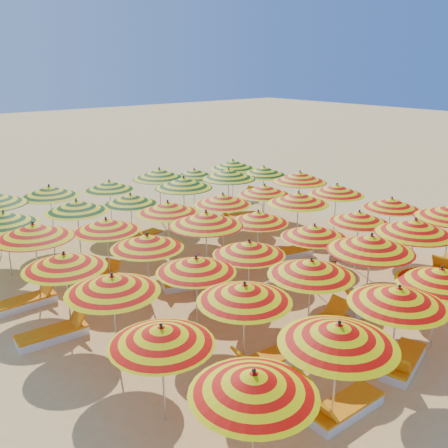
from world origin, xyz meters
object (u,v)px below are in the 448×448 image
Objects in this scene: umbrella_25 at (106,225)px; umbrella_37 at (49,191)px; umbrella_20 at (206,219)px; umbrella_27 at (223,199)px; umbrella_41 at (233,164)px; lounger_13 at (141,237)px; umbrella_26 at (168,207)px; lounger_2 at (403,362)px; umbrella_33 at (184,183)px; beachgoer_a at (197,276)px; umbrella_10 at (415,227)px; umbrella_1 at (338,334)px; umbrella_12 at (112,284)px; lounger_4 at (267,361)px; umbrella_14 at (249,248)px; umbrella_21 at (258,217)px; umbrella_7 at (244,293)px; umbrella_39 at (159,174)px; umbrella_3 at (441,276)px; umbrella_35 at (264,171)px; lounger_6 at (373,305)px; umbrella_38 at (109,185)px; umbrella_23 at (337,190)px; lounger_10 at (290,252)px; lounger_11 at (26,301)px; umbrella_29 at (300,177)px; umbrella_15 at (314,231)px; lounger_8 at (54,333)px; lounger_7 at (447,265)px; umbrella_16 at (359,217)px; umbrella_8 at (311,268)px; beachgoer_b at (337,257)px; lounger_5 at (320,325)px; lounger_15 at (244,200)px; umbrella_28 at (264,190)px; umbrella_24 at (33,231)px; umbrella_18 at (64,261)px; umbrella_17 at (391,203)px; lounger_1 at (344,408)px; umbrella_0 at (254,383)px; umbrella_30 at (4,218)px; umbrella_34 at (228,174)px; umbrella_2 at (399,296)px; umbrella_31 at (77,206)px; umbrella_6 at (161,335)px; lounger_12 at (98,284)px; lounger_14 at (238,217)px; umbrella_9 at (371,243)px.

umbrella_25 is 0.92× the size of umbrella_37.
umbrella_20 is 1.34× the size of umbrella_27.
lounger_13 is (-6.06, -1.72, -1.82)m from umbrella_41.
umbrella_26 reaches higher than lounger_2.
umbrella_33 is 5.90m from beachgoer_a.
beachgoer_a is (-4.97, 3.78, -1.43)m from umbrella_10.
umbrella_12 is at bearing 114.42° from umbrella_1.
lounger_4 is at bearing -86.99° from umbrella_37.
umbrella_21 is (2.12, 1.91, -0.01)m from umbrella_14.
umbrella_33 reaches higher than umbrella_7.
umbrella_39 is at bearing -114.03° from lounger_2.
umbrella_35 reaches higher than umbrella_3.
umbrella_38 is at bearing -62.17° from lounger_6.
umbrella_3 is 6.51m from beachgoer_a.
umbrella_23 is 1.19× the size of umbrella_25.
lounger_10 is 8.80m from lounger_11.
umbrella_3 is 0.95× the size of umbrella_29.
lounger_8 is at bearing 163.71° from umbrella_15.
lounger_7 and lounger_8 have the same top height.
umbrella_8 is at bearing -156.64° from umbrella_16.
umbrella_21 is at bearing 123.34° from beachgoer_b.
lounger_15 is (6.53, 10.34, 0.00)m from lounger_5.
umbrella_15 is 8.62m from umbrella_39.
umbrella_28 is at bearing -133.06° from umbrella_35.
umbrella_39 reaches higher than beachgoer_b.
umbrella_12 is at bearing -87.41° from umbrella_24.
umbrella_15 is at bearing 47.88° from lounger_5.
umbrella_17 is at bearing -10.02° from umbrella_18.
lounger_13 is at bearing 85.34° from umbrella_14.
umbrella_12 is 11.38m from lounger_7.
lounger_1 is 0.96× the size of lounger_13.
umbrella_25 is (1.85, 8.59, -0.02)m from umbrella_0.
umbrella_27 is 1.20× the size of lounger_2.
lounger_7 is (0.34, -8.52, -1.83)m from umbrella_35.
umbrella_24 is (-2.20, 6.40, 0.17)m from umbrella_7.
umbrella_27 is (-2.25, 4.18, 0.10)m from umbrella_16.
umbrella_30 reaches higher than umbrella_27.
umbrella_34 is at bearing 76.60° from umbrella_3.
umbrella_24 reaches higher than umbrella_16.
umbrella_2 is 1.00× the size of umbrella_31.
umbrella_25 is at bearing -91.73° from umbrella_31.
umbrella_7 is (2.24, 0.25, 0.07)m from umbrella_6.
umbrella_21 is at bearing -75.41° from umbrella_38.
umbrella_38 is 11.36m from lounger_4.
lounger_13 is (3.19, 2.84, 0.00)m from lounger_12.
umbrella_23 is at bearing -94.66° from lounger_7.
lounger_11 is at bearing 155.64° from umbrella_16.
lounger_1 is 0.96× the size of lounger_12.
lounger_6 is 1.00× the size of lounger_14.
umbrella_9 is 0.86× the size of umbrella_33.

